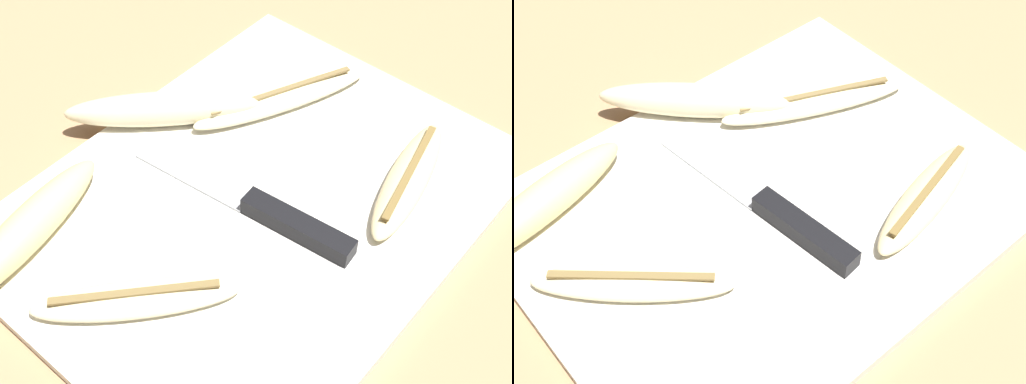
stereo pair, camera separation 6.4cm
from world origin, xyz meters
TOP-DOWN VIEW (x-y plane):
  - ground_plane at (0.00, 0.00)m, footprint 4.00×4.00m
  - cutting_board at (0.00, 0.00)m, footprint 0.45×0.35m
  - knife at (-0.01, -0.03)m, footprint 0.04×0.23m
  - banana_ripe_center at (0.10, -0.10)m, footprint 0.16×0.07m
  - banana_pale_long at (0.02, 0.14)m, footprint 0.16×0.16m
  - banana_cream_curved at (-0.15, -0.00)m, footprint 0.15×0.14m
  - banana_bright_far at (0.11, 0.06)m, footprint 0.19×0.11m
  - banana_golden_short at (-0.16, 0.12)m, footprint 0.19×0.07m

SIDE VIEW (x-z plane):
  - ground_plane at x=0.00m, z-range 0.00..0.00m
  - cutting_board at x=0.00m, z-range 0.00..0.01m
  - knife at x=-0.01m, z-range 0.01..0.03m
  - banana_cream_curved at x=-0.15m, z-range 0.01..0.03m
  - banana_bright_far at x=0.11m, z-range 0.01..0.03m
  - banana_ripe_center at x=0.10m, z-range 0.01..0.03m
  - banana_golden_short at x=-0.16m, z-range 0.01..0.05m
  - banana_pale_long at x=0.02m, z-range 0.01..0.05m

